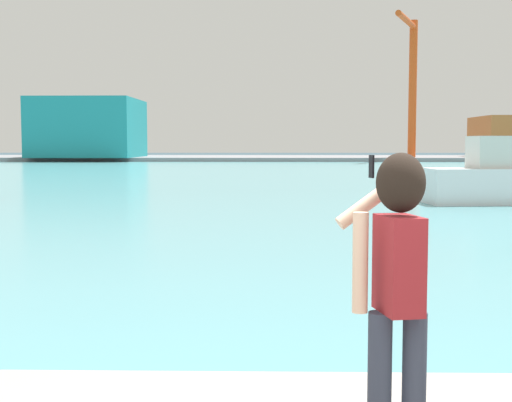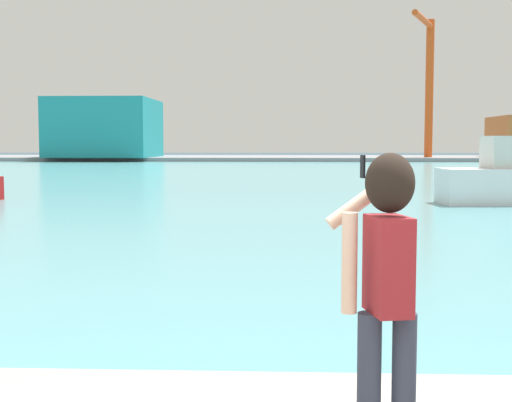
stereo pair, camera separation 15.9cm
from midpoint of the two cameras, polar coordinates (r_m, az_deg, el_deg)
ground_plane at (r=53.48m, az=1.73°, el=2.24°), size 220.00×220.00×0.00m
harbor_water at (r=55.47m, az=1.71°, el=2.34°), size 140.00×100.00×0.02m
far_shore_dock at (r=95.45m, az=1.51°, el=3.48°), size 140.00×20.00×0.49m
person_photographer at (r=4.13m, az=10.16°, el=-5.52°), size 0.53×0.55×1.74m
warehouse_left at (r=93.40m, az=-13.37°, el=5.74°), size 12.59×13.72×7.38m
port_crane at (r=90.65m, az=12.36°, el=9.94°), size 4.43×10.07×17.00m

